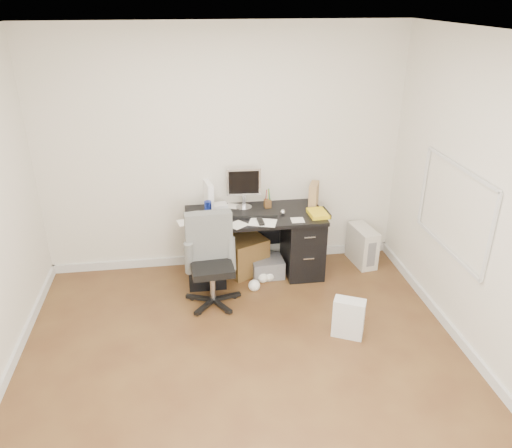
{
  "coord_description": "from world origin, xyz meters",
  "views": [
    {
      "loc": [
        -0.39,
        -3.26,
        2.96
      ],
      "look_at": [
        0.25,
        1.2,
        0.84
      ],
      "focal_mm": 35.0,
      "sensor_mm": 36.0,
      "label": 1
    }
  ],
  "objects_px": {
    "lcd_monitor": "(244,188)",
    "office_chair": "(212,262)",
    "keyboard": "(254,214)",
    "pc_tower": "(362,245)",
    "desk": "(255,242)",
    "wicker_basket": "(244,254)"
  },
  "relations": [
    {
      "from": "lcd_monitor",
      "to": "office_chair",
      "type": "relative_size",
      "value": 0.49
    },
    {
      "from": "keyboard",
      "to": "pc_tower",
      "type": "distance_m",
      "value": 1.41
    },
    {
      "from": "office_chair",
      "to": "lcd_monitor",
      "type": "bearing_deg",
      "value": 55.38
    },
    {
      "from": "desk",
      "to": "office_chair",
      "type": "relative_size",
      "value": 1.56
    },
    {
      "from": "pc_tower",
      "to": "lcd_monitor",
      "type": "bearing_deg",
      "value": 167.6
    },
    {
      "from": "keyboard",
      "to": "wicker_basket",
      "type": "relative_size",
      "value": 1.17
    },
    {
      "from": "desk",
      "to": "keyboard",
      "type": "bearing_deg",
      "value": -107.81
    },
    {
      "from": "desk",
      "to": "wicker_basket",
      "type": "xyz_separation_m",
      "value": [
        -0.11,
        0.09,
        -0.19
      ]
    },
    {
      "from": "desk",
      "to": "lcd_monitor",
      "type": "height_order",
      "value": "lcd_monitor"
    },
    {
      "from": "desk",
      "to": "pc_tower",
      "type": "xyz_separation_m",
      "value": [
        1.3,
        0.07,
        -0.17
      ]
    },
    {
      "from": "office_chair",
      "to": "keyboard",
      "type": "bearing_deg",
      "value": 41.07
    },
    {
      "from": "desk",
      "to": "office_chair",
      "type": "height_order",
      "value": "office_chair"
    },
    {
      "from": "desk",
      "to": "keyboard",
      "type": "distance_m",
      "value": 0.37
    },
    {
      "from": "pc_tower",
      "to": "office_chair",
      "type": "bearing_deg",
      "value": -169.85
    },
    {
      "from": "desk",
      "to": "lcd_monitor",
      "type": "distance_m",
      "value": 0.62
    },
    {
      "from": "keyboard",
      "to": "pc_tower",
      "type": "xyz_separation_m",
      "value": [
        1.3,
        0.1,
        -0.54
      ]
    },
    {
      "from": "lcd_monitor",
      "to": "keyboard",
      "type": "relative_size",
      "value": 0.95
    },
    {
      "from": "lcd_monitor",
      "to": "wicker_basket",
      "type": "xyz_separation_m",
      "value": [
        -0.01,
        -0.09,
        -0.77
      ]
    },
    {
      "from": "desk",
      "to": "lcd_monitor",
      "type": "bearing_deg",
      "value": 118.82
    },
    {
      "from": "lcd_monitor",
      "to": "wicker_basket",
      "type": "distance_m",
      "value": 0.78
    },
    {
      "from": "office_chair",
      "to": "pc_tower",
      "type": "relative_size",
      "value": 2.12
    },
    {
      "from": "lcd_monitor",
      "to": "keyboard",
      "type": "bearing_deg",
      "value": -64.19
    }
  ]
}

